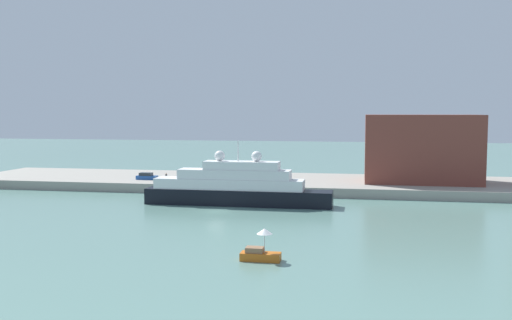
# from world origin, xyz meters

# --- Properties ---
(ground) EXTENTS (400.00, 400.00, 0.00)m
(ground) POSITION_xyz_m (0.00, 0.00, 0.00)
(ground) COLOR slate
(quay_dock) EXTENTS (110.00, 23.16, 1.65)m
(quay_dock) POSITION_xyz_m (0.00, 27.58, 0.82)
(quay_dock) COLOR gray
(quay_dock) RESTS_ON ground
(large_yacht) EXTENTS (28.91, 4.19, 9.90)m
(large_yacht) POSITION_xyz_m (1.48, 6.38, 2.74)
(large_yacht) COLOR black
(large_yacht) RESTS_ON ground
(small_motorboat) EXTENTS (3.86, 1.53, 3.16)m
(small_motorboat) POSITION_xyz_m (11.07, -25.50, 0.95)
(small_motorboat) COLOR #C66019
(small_motorboat) RESTS_ON ground
(harbor_building) EXTENTS (20.03, 12.08, 12.16)m
(harbor_building) POSITION_xyz_m (31.08, 27.94, 7.72)
(harbor_building) COLOR brown
(harbor_building) RESTS_ON quay_dock
(parked_car) EXTENTS (3.86, 1.64, 1.29)m
(parked_car) POSITION_xyz_m (-19.19, 22.24, 2.20)
(parked_car) COLOR #1E4C99
(parked_car) RESTS_ON quay_dock
(person_figure) EXTENTS (0.36, 0.36, 1.72)m
(person_figure) POSITION_xyz_m (-14.04, 18.57, 2.44)
(person_figure) COLOR #4C4C4C
(person_figure) RESTS_ON quay_dock
(mooring_bollard) EXTENTS (0.40, 0.40, 0.73)m
(mooring_bollard) POSITION_xyz_m (7.72, 17.62, 2.01)
(mooring_bollard) COLOR black
(mooring_bollard) RESTS_ON quay_dock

